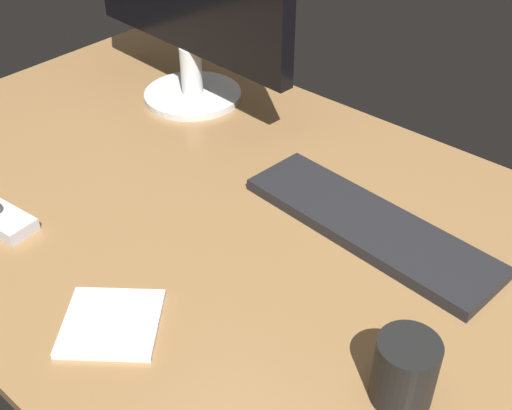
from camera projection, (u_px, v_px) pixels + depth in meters
desk at (226, 218)px, 104.01cm from camera, size 140.00×84.00×2.00cm
keyboard at (369, 225)px, 99.46cm from camera, size 42.57×15.48×1.91cm
coffee_mug at (405, 371)px, 73.11cm from camera, size 7.28×7.28×8.88cm
notepad at (111, 323)px, 84.24cm from camera, size 17.07×17.00×0.84cm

